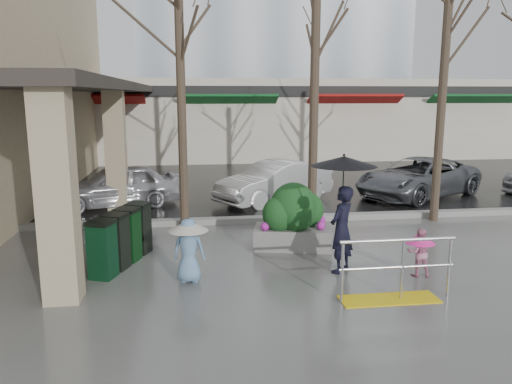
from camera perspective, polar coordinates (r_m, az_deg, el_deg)
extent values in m
plane|color=#51514F|center=(9.22, 4.46, -9.67)|extent=(120.00, 120.00, 0.00)
cube|color=black|center=(30.65, -4.18, 4.97)|extent=(120.00, 36.00, 0.01)
cube|color=gray|center=(12.96, 0.77, -3.15)|extent=(120.00, 0.30, 0.15)
cube|color=#2D2823|center=(16.69, -18.25, 11.80)|extent=(2.80, 18.00, 0.25)
cube|color=tan|center=(8.33, -21.80, -0.19)|extent=(0.55, 0.55, 3.50)
cube|color=tan|center=(14.65, -15.73, 4.75)|extent=(0.55, 0.55, 3.50)
cube|color=beige|center=(26.73, 0.63, 8.39)|extent=(34.00, 6.00, 4.00)
cube|color=maroon|center=(23.89, -17.93, 9.58)|extent=(4.50, 1.68, 0.87)
cube|color=#0F4C1E|center=(23.60, -3.22, 10.08)|extent=(4.50, 1.68, 0.87)
cube|color=maroon|center=(24.80, 10.95, 9.95)|extent=(4.50, 1.68, 0.87)
cube|color=#0F4C1E|center=(27.30, 23.15, 9.36)|extent=(4.50, 1.68, 0.87)
cube|color=black|center=(23.84, 1.66, 11.43)|extent=(34.00, 0.35, 0.50)
cube|color=yellow|center=(8.53, 14.96, -11.74)|extent=(1.60, 0.50, 0.02)
cylinder|color=silver|center=(8.08, 9.82, -9.07)|extent=(0.05, 0.05, 1.00)
cylinder|color=silver|center=(8.43, 16.39, -8.52)|extent=(0.05, 0.05, 1.00)
cylinder|color=silver|center=(8.78, 21.22, -8.05)|extent=(0.05, 0.05, 1.00)
cylinder|color=silver|center=(8.24, 15.95, -5.30)|extent=(1.90, 0.06, 0.06)
cylinder|color=silver|center=(8.37, 15.78, -8.26)|extent=(1.90, 0.04, 0.04)
cylinder|color=#382B21|center=(12.03, -8.57, 11.62)|extent=(0.22, 0.22, 6.80)
cylinder|color=#382B21|center=(12.41, 6.70, 12.11)|extent=(0.22, 0.22, 7.00)
cylinder|color=#382B21|center=(13.60, 20.51, 10.35)|extent=(0.22, 0.22, 6.50)
imported|color=black|center=(9.35, 9.75, -4.25)|extent=(0.70, 0.70, 1.63)
cylinder|color=black|center=(9.17, 9.93, 0.84)|extent=(0.02, 0.02, 1.03)
cone|color=black|center=(9.10, 10.02, 3.49)|extent=(1.21, 1.21, 0.18)
sphere|color=black|center=(9.09, 10.04, 4.18)|extent=(0.05, 0.05, 0.05)
imported|color=pink|center=(9.59, 18.14, -6.57)|extent=(0.49, 0.41, 0.89)
cylinder|color=black|center=(9.54, 18.20, -5.63)|extent=(0.02, 0.02, 0.39)
cone|color=#FF2897|center=(9.51, 18.24, -5.04)|extent=(0.55, 0.55, 0.18)
sphere|color=black|center=(9.48, 18.28, -4.40)|extent=(0.05, 0.05, 0.05)
imported|color=#658CB4|center=(8.88, -7.68, -6.62)|extent=(0.62, 0.47, 1.15)
cylinder|color=black|center=(8.81, -7.72, -4.95)|extent=(0.02, 0.02, 0.54)
cone|color=beige|center=(8.76, -7.75, -3.83)|extent=(0.70, 0.70, 0.18)
sphere|color=black|center=(8.73, -7.77, -3.13)|extent=(0.05, 0.05, 0.05)
cube|color=gray|center=(10.84, 4.22, -5.20)|extent=(1.78, 1.16, 0.46)
ellipsoid|color=#144119|center=(10.67, 4.27, -1.70)|extent=(1.00, 0.90, 1.05)
sphere|color=#144119|center=(10.55, 2.67, -2.53)|extent=(0.72, 0.72, 0.72)
sphere|color=#144119|center=(10.89, 5.75, -2.06)|extent=(0.76, 0.76, 0.76)
cube|color=#0B341B|center=(9.43, -17.14, -6.50)|extent=(0.52, 0.52, 0.99)
cube|color=black|center=(9.29, -17.33, -3.33)|extent=(0.55, 0.55, 0.07)
cube|color=black|center=(9.84, -15.73, -5.69)|extent=(0.52, 0.52, 0.99)
cube|color=black|center=(9.70, -15.90, -2.64)|extent=(0.55, 0.55, 0.07)
cube|color=#0C3513|center=(10.26, -14.44, -4.93)|extent=(0.52, 0.52, 0.99)
cube|color=black|center=(10.13, -14.58, -2.01)|extent=(0.55, 0.55, 0.07)
cube|color=black|center=(10.68, -13.25, -4.24)|extent=(0.52, 0.52, 0.99)
cube|color=black|center=(10.56, -13.38, -1.42)|extent=(0.55, 0.55, 0.07)
imported|color=silver|center=(15.19, -15.69, 0.70)|extent=(3.96, 2.43, 1.26)
imported|color=white|center=(15.30, 2.15, 1.18)|extent=(3.96, 3.12, 1.26)
imported|color=slate|center=(16.90, 18.03, 1.59)|extent=(4.98, 4.05, 1.26)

